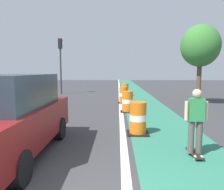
% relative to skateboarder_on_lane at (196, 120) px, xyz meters
% --- Properties ---
extents(bike_lane_strip, '(2.50, 80.00, 0.01)m').
position_rel_skateboarder_on_lane_xyz_m(bike_lane_strip, '(-0.26, 9.71, -0.91)').
color(bike_lane_strip, '#2D755B').
rests_on(bike_lane_strip, ground).
extents(lane_divider_stripe, '(0.20, 80.00, 0.01)m').
position_rel_skateboarder_on_lane_xyz_m(lane_divider_stripe, '(-1.76, 9.71, -0.91)').
color(lane_divider_stripe, silver).
rests_on(lane_divider_stripe, ground).
extents(skateboarder_on_lane, '(0.57, 0.80, 1.69)m').
position_rel_skateboarder_on_lane_xyz_m(skateboarder_on_lane, '(0.00, 0.00, 0.00)').
color(skateboarder_on_lane, black).
rests_on(skateboarder_on_lane, ground).
extents(parked_suv_nearest, '(1.95, 4.62, 2.04)m').
position_rel_skateboarder_on_lane_xyz_m(parked_suv_nearest, '(-4.58, -0.15, 0.12)').
color(parked_suv_nearest, maroon).
rests_on(parked_suv_nearest, ground).
extents(traffic_barrel_front, '(0.73, 0.73, 1.09)m').
position_rel_skateboarder_on_lane_xyz_m(traffic_barrel_front, '(-1.25, 1.90, -0.38)').
color(traffic_barrel_front, orange).
rests_on(traffic_barrel_front, ground).
extents(traffic_barrel_mid, '(0.73, 0.73, 1.09)m').
position_rel_skateboarder_on_lane_xyz_m(traffic_barrel_mid, '(-1.43, 5.94, -0.38)').
color(traffic_barrel_mid, orange).
rests_on(traffic_barrel_mid, ground).
extents(traffic_barrel_back, '(0.73, 0.73, 1.09)m').
position_rel_skateboarder_on_lane_xyz_m(traffic_barrel_back, '(-1.55, 9.16, -0.38)').
color(traffic_barrel_back, orange).
rests_on(traffic_barrel_back, ground).
extents(traffic_barrel_far, '(0.73, 0.73, 1.09)m').
position_rel_skateboarder_on_lane_xyz_m(traffic_barrel_far, '(-1.31, 13.31, -0.38)').
color(traffic_barrel_far, orange).
rests_on(traffic_barrel_far, ground).
extents(traffic_light_corner, '(0.41, 0.32, 5.10)m').
position_rel_skateboarder_on_lane_xyz_m(traffic_light_corner, '(-7.26, 15.00, 2.59)').
color(traffic_light_corner, '#2D2D2D').
rests_on(traffic_light_corner, ground).
extents(street_tree_sidewalk, '(2.40, 2.40, 5.00)m').
position_rel_skateboarder_on_lane_xyz_m(street_tree_sidewalk, '(3.18, 8.62, 2.76)').
color(street_tree_sidewalk, brown).
rests_on(street_tree_sidewalk, ground).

